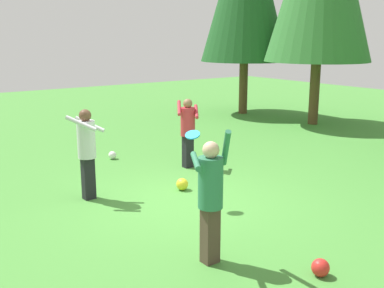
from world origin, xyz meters
The scene contains 8 objects.
ground_plane centered at (0.00, 0.00, 0.00)m, with size 40.00×40.00×0.00m, color #478C38.
person_thrower centered at (2.15, -1.14, 1.03)m, with size 0.66×0.66×1.90m.
person_catcher centered at (-1.94, 1.41, 0.97)m, with size 0.73×0.71×1.64m.
person_bystander centered at (-1.26, -1.42, 1.04)m, with size 0.76×0.75×1.74m.
frisbee centered at (0.21, -0.02, 1.34)m, with size 0.37×0.36×0.13m.
ball_white centered at (-3.68, 0.28, 0.10)m, with size 0.20×0.20×0.20m, color white.
ball_yellow centered at (-0.63, 0.33, 0.12)m, with size 0.25×0.25×0.25m, color yellow.
ball_red centered at (3.31, -0.21, 0.12)m, with size 0.24×0.24×0.24m, color red.
Camera 1 is at (6.83, -4.85, 3.08)m, focal length 43.80 mm.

